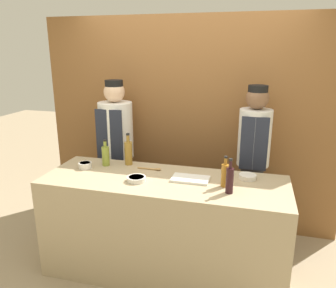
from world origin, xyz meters
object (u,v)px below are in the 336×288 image
at_px(cutting_board, 190,179).
at_px(chef_left, 117,150).
at_px(bottle_wine, 230,180).
at_px(bottle_amber, 225,175).
at_px(sauce_bowl_red, 248,176).
at_px(bottle_oil, 106,155).
at_px(sauce_bowl_yellow, 136,179).
at_px(wooden_spoon, 152,169).
at_px(bottle_vinegar, 128,152).
at_px(sauce_bowl_brown, 85,165).
at_px(chef_right, 253,161).

xyz_separation_m(cutting_board, chef_left, (-0.98, 0.65, -0.01)).
bearing_deg(bottle_wine, bottle_amber, 112.02).
distance_m(sauce_bowl_red, cutting_board, 0.51).
distance_m(cutting_board, bottle_oil, 0.90).
height_order(sauce_bowl_yellow, bottle_oil, bottle_oil).
bearing_deg(sauce_bowl_yellow, sauce_bowl_red, 18.12).
height_order(bottle_amber, wooden_spoon, bottle_amber).
bearing_deg(wooden_spoon, chef_left, 139.29).
relative_size(bottle_amber, bottle_vinegar, 0.83).
height_order(wooden_spoon, chef_left, chef_left).
height_order(sauce_bowl_yellow, bottle_amber, bottle_amber).
height_order(bottle_vinegar, chef_left, chef_left).
bearing_deg(sauce_bowl_yellow, bottle_vinegar, 120.11).
distance_m(sauce_bowl_yellow, bottle_vinegar, 0.46).
height_order(sauce_bowl_red, chef_left, chef_left).
bearing_deg(cutting_board, bottle_vinegar, 160.43).
xyz_separation_m(bottle_wine, wooden_spoon, (-0.75, 0.33, -0.10)).
xyz_separation_m(wooden_spoon, chef_left, (-0.58, 0.50, -0.02)).
distance_m(wooden_spoon, chef_left, 0.77).
height_order(sauce_bowl_yellow, bottle_wine, bottle_wine).
bearing_deg(sauce_bowl_yellow, chef_left, 123.80).
relative_size(bottle_wine, wooden_spoon, 1.24).
bearing_deg(chef_left, sauce_bowl_red, -18.65).
relative_size(bottle_vinegar, chef_left, 0.19).
xyz_separation_m(sauce_bowl_brown, bottle_amber, (1.34, -0.09, 0.07)).
relative_size(sauce_bowl_red, bottle_oil, 0.58).
bearing_deg(bottle_wine, chef_right, 78.68).
xyz_separation_m(sauce_bowl_brown, bottle_oil, (0.16, 0.13, 0.07)).
bearing_deg(chef_left, cutting_board, -33.51).
xyz_separation_m(sauce_bowl_yellow, chef_right, (0.96, 0.80, -0.01)).
relative_size(bottle_wine, chef_left, 0.17).
bearing_deg(chef_left, sauce_bowl_yellow, -56.20).
bearing_deg(bottle_vinegar, cutting_board, -19.57).
distance_m(sauce_bowl_yellow, sauce_bowl_red, 0.98).
relative_size(bottle_wine, bottle_oil, 1.10).
bearing_deg(chef_right, sauce_bowl_red, -94.06).
bearing_deg(bottle_wine, sauce_bowl_brown, 171.36).
distance_m(sauce_bowl_brown, bottle_wine, 1.40).
distance_m(bottle_wine, bottle_vinegar, 1.11).
distance_m(sauce_bowl_brown, chef_right, 1.67).
height_order(sauce_bowl_yellow, sauce_bowl_red, same).
height_order(sauce_bowl_brown, wooden_spoon, sauce_bowl_brown).
bearing_deg(wooden_spoon, sauce_bowl_yellow, -98.90).
height_order(sauce_bowl_brown, bottle_vinegar, bottle_vinegar).
bearing_deg(sauce_bowl_red, chef_left, 161.35).
bearing_deg(wooden_spoon, bottle_vinegar, 161.87).
bearing_deg(wooden_spoon, bottle_wine, -23.86).
height_order(cutting_board, chef_left, chef_left).
bearing_deg(sauce_bowl_yellow, bottle_amber, 6.58).
distance_m(bottle_amber, bottle_vinegar, 1.02).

